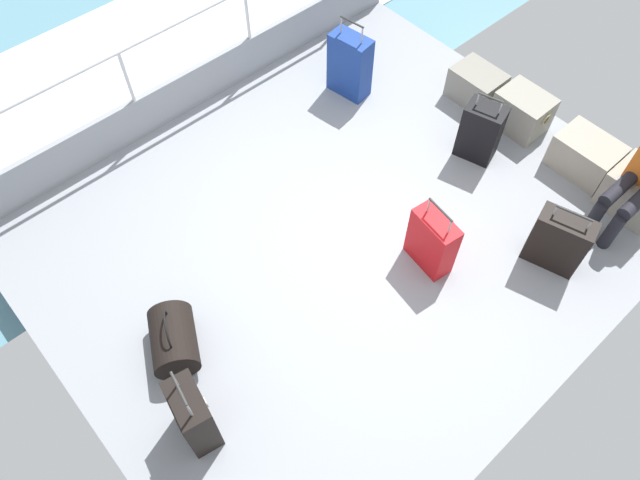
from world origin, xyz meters
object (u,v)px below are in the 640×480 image
cargo_crate_3 (638,192)px  cargo_crate_2 (585,155)px  cargo_crate_1 (522,111)px  suitcase_0 (480,132)px  suitcase_1 (558,241)px  cargo_crate_0 (476,86)px  suitcase_2 (350,65)px  suitcase_4 (194,415)px  suitcase_3 (432,241)px  duffel_bag (174,340)px

cargo_crate_3 → cargo_crate_2: bearing=176.4°
cargo_crate_1 → suitcase_0: suitcase_0 is taller
cargo_crate_3 → suitcase_1: size_ratio=0.82×
cargo_crate_0 → cargo_crate_1: bearing=3.1°
cargo_crate_1 → suitcase_0: size_ratio=0.73×
suitcase_2 → cargo_crate_3: bearing=17.3°
cargo_crate_3 → suitcase_4: suitcase_4 is taller
cargo_crate_2 → suitcase_2: suitcase_2 is taller
cargo_crate_3 → suitcase_4: 4.26m
suitcase_2 → suitcase_3: (2.01, -0.95, -0.05)m
suitcase_0 → cargo_crate_1: bearing=85.5°
cargo_crate_1 → suitcase_3: suitcase_3 is taller
cargo_crate_2 → suitcase_2: size_ratio=0.71×
suitcase_1 → suitcase_4: (-0.81, -3.11, 0.04)m
cargo_crate_0 → cargo_crate_3: size_ratio=0.98×
cargo_crate_1 → duffel_bag: bearing=-93.7°
suitcase_1 → cargo_crate_3: bearing=82.3°
cargo_crate_1 → cargo_crate_3: cargo_crate_3 is taller
cargo_crate_0 → cargo_crate_2: (1.31, 0.02, 0.01)m
cargo_crate_1 → suitcase_3: (0.49, -1.88, 0.09)m
cargo_crate_2 → suitcase_4: suitcase_4 is taller
cargo_crate_1 → suitcase_3: 1.95m
cargo_crate_3 → suitcase_3: (-0.84, -1.83, 0.09)m
suitcase_3 → suitcase_4: bearing=-92.8°
cargo_crate_0 → cargo_crate_3: (1.88, -0.02, 0.03)m
suitcase_0 → suitcase_3: size_ratio=0.99×
suitcase_4 → cargo_crate_3: bearing=77.1°
cargo_crate_0 → suitcase_0: size_ratio=0.74×
cargo_crate_1 → cargo_crate_0: bearing=-176.9°
cargo_crate_2 → duffel_bag: bearing=-104.3°
cargo_crate_1 → cargo_crate_3: (1.32, -0.05, 0.00)m
cargo_crate_0 → cargo_crate_2: 1.31m
suitcase_0 → suitcase_4: size_ratio=0.86×
cargo_crate_2 → suitcase_0: 1.01m
suitcase_2 → cargo_crate_2: bearing=22.0°
suitcase_1 → duffel_bag: (-1.44, -2.88, -0.11)m
cargo_crate_0 → cargo_crate_1: 0.56m
cargo_crate_2 → duffel_bag: duffel_bag is taller
suitcase_0 → suitcase_2: suitcase_2 is taller
cargo_crate_2 → suitcase_3: size_ratio=0.83×
suitcase_0 → suitcase_2: (-1.47, -0.31, 0.04)m
suitcase_2 → suitcase_1: bearing=-3.4°
suitcase_1 → suitcase_2: suitcase_2 is taller
suitcase_0 → duffel_bag: size_ratio=1.20×
cargo_crate_0 → suitcase_2: bearing=-136.9°
cargo_crate_2 → duffel_bag: 4.08m
suitcase_1 → suitcase_3: (-0.70, -0.79, 0.00)m
cargo_crate_0 → suitcase_2: (-0.96, -0.90, 0.16)m
suitcase_0 → cargo_crate_0: bearing=130.8°
cargo_crate_1 → cargo_crate_2: cargo_crate_1 is taller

